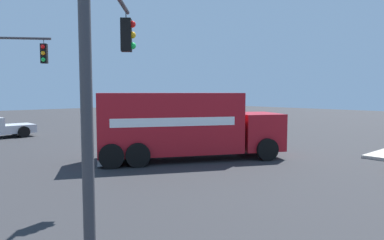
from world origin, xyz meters
name	(u,v)px	position (x,y,z in m)	size (l,w,h in m)	color
ground_plane	(164,157)	(0.00, 0.00, 0.00)	(100.00, 100.00, 0.00)	#2B2B2D
delivery_truck	(184,125)	(-1.12, -0.30, 1.57)	(6.21, 8.51, 3.02)	#AD141E
traffic_light_secondary	(107,57)	(-6.33, 6.42, 3.80)	(3.95, 3.37, 5.69)	#38383D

